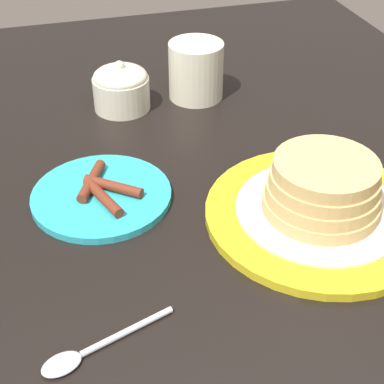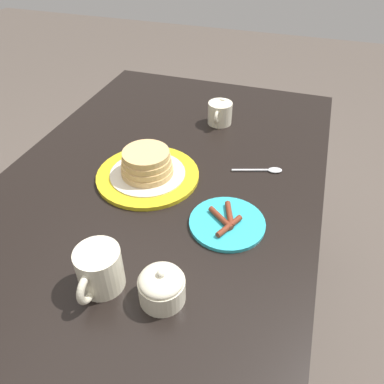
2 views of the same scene
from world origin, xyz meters
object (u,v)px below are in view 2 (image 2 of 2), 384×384
object	(u,v)px
sugar_bowl	(162,286)
creamer_pitcher	(220,112)
coffee_mug	(99,270)
side_plate_bacon	(227,223)
pancake_plate	(147,169)
spoon	(266,170)

from	to	relation	value
sugar_bowl	creamer_pitcher	bearing A→B (deg)	-174.21
coffee_mug	side_plate_bacon	bearing A→B (deg)	141.32
pancake_plate	spoon	xyz separation A→B (m)	(-0.13, 0.31, -0.03)
pancake_plate	creamer_pitcher	distance (m)	0.38
side_plate_bacon	sugar_bowl	xyz separation A→B (m)	(0.24, -0.07, 0.03)
coffee_mug	creamer_pitcher	size ratio (longest dim) A/B	1.08
pancake_plate	side_plate_bacon	size ratio (longest dim) A/B	1.55
coffee_mug	pancake_plate	bearing A→B (deg)	-171.30
coffee_mug	spoon	bearing A→B (deg)	152.94
side_plate_bacon	coffee_mug	bearing A→B (deg)	-38.68
coffee_mug	sugar_bowl	bearing A→B (deg)	94.19
sugar_bowl	pancake_plate	bearing A→B (deg)	-152.60
side_plate_bacon	spoon	world-z (taller)	side_plate_bacon
spoon	side_plate_bacon	bearing A→B (deg)	-12.19
sugar_bowl	spoon	size ratio (longest dim) A/B	0.65
pancake_plate	side_plate_bacon	xyz separation A→B (m)	(0.12, 0.26, -0.02)
side_plate_bacon	sugar_bowl	bearing A→B (deg)	-16.59
sugar_bowl	spoon	xyz separation A→B (m)	(-0.49, 0.13, -0.03)
coffee_mug	sugar_bowl	world-z (taller)	coffee_mug
pancake_plate	creamer_pitcher	size ratio (longest dim) A/B	2.46
creamer_pitcher	side_plate_bacon	bearing A→B (deg)	16.88
pancake_plate	sugar_bowl	xyz separation A→B (m)	(0.36, 0.19, 0.01)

